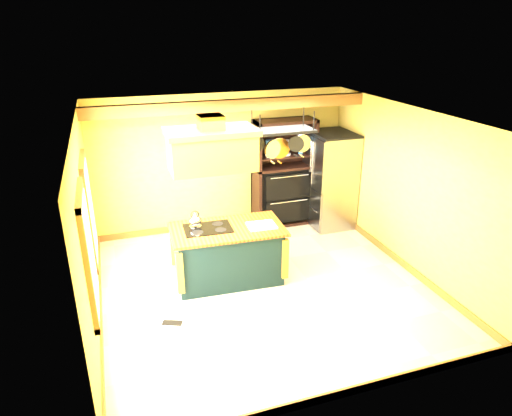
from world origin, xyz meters
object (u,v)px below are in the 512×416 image
kitchen_island (228,253)px  refrigerator (330,182)px  hutch (283,184)px  pot_rack (282,137)px  range_hood (212,148)px

kitchen_island → refrigerator: refrigerator is taller
refrigerator → hutch: (-0.87, 0.36, -0.07)m
refrigerator → hutch: hutch is taller
kitchen_island → refrigerator: (2.55, 1.50, 0.45)m
refrigerator → pot_rack: bearing=-137.8°
kitchen_island → range_hood: size_ratio=1.39×
pot_rack → hutch: bearing=67.4°
refrigerator → range_hood: bearing=-151.3°
kitchen_island → pot_rack: pot_rack is taller
kitchen_island → pot_rack: bearing=3.5°
range_hood → pot_rack: bearing=0.6°
pot_rack → refrigerator: (1.65, 1.49, -1.38)m
kitchen_island → refrigerator: size_ratio=0.97×
range_hood → refrigerator: size_ratio=0.70×
pot_rack → hutch: (0.77, 1.86, -1.45)m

